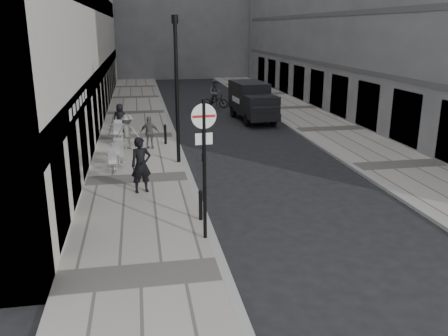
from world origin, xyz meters
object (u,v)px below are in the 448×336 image
Objects in this scene: walking_man at (141,165)px; lamppost at (177,83)px; sign_post at (204,152)px; cyclist at (215,97)px; panel_van at (252,100)px.

lamppost is at bearing 51.62° from walking_man.
walking_man is 0.51× the size of sign_post.
lamppost reaches higher than cyclist.
walking_man is 0.38× the size of panel_van.
sign_post is 23.18m from cyclist.
lamppost reaches higher than panel_van.
walking_man is at bearing -113.70° from lamppost.
panel_van is (5.52, 9.41, -2.18)m from lamppost.
lamppost reaches higher than sign_post.
walking_man is at bearing -85.24° from cyclist.
walking_man is 4.71m from lamppost.
lamppost is at bearing -124.17° from panel_van.
lamppost is 1.18× the size of panel_van.
panel_van is at bearing -52.89° from cyclist.
sign_post is at bearing -111.31° from panel_van.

